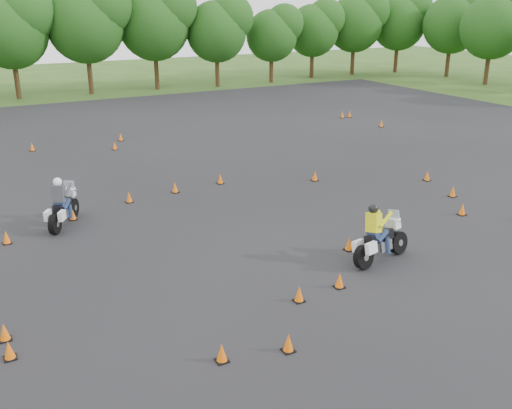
{
  "coord_description": "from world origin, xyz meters",
  "views": [
    {
      "loc": [
        -9.19,
        -12.86,
        8.1
      ],
      "look_at": [
        0.0,
        4.0,
        1.2
      ],
      "focal_mm": 40.0,
      "sensor_mm": 36.0,
      "label": 1
    }
  ],
  "objects": [
    {
      "name": "ground",
      "position": [
        0.0,
        0.0,
        0.0
      ],
      "size": [
        140.0,
        140.0,
        0.0
      ],
      "primitive_type": "plane",
      "color": "#2D5119",
      "rests_on": "ground"
    },
    {
      "name": "rider_yellow",
      "position": [
        2.6,
        0.08,
        0.99
      ],
      "size": [
        2.67,
        1.29,
        1.98
      ],
      "primitive_type": null,
      "rotation": [
        0.0,
        0.0,
        0.21
      ],
      "color": "#CECE12",
      "rests_on": "ground"
    },
    {
      "name": "asphalt_pad",
      "position": [
        0.0,
        6.0,
        0.01
      ],
      "size": [
        62.0,
        62.0,
        0.0
      ],
      "primitive_type": "plane",
      "color": "black",
      "rests_on": "ground"
    },
    {
      "name": "rider_grey",
      "position": [
        -5.91,
        8.4,
        0.98
      ],
      "size": [
        2.01,
        2.53,
        1.94
      ],
      "primitive_type": null,
      "rotation": [
        0.0,
        0.0,
        1.0
      ],
      "color": "#36383D",
      "rests_on": "ground"
    },
    {
      "name": "treeline",
      "position": [
        1.61,
        34.74,
        4.66
      ],
      "size": [
        87.39,
        32.35,
        10.6
      ],
      "color": "#1C4513",
      "rests_on": "ground"
    },
    {
      "name": "traffic_cones",
      "position": [
        -1.23,
        5.88,
        0.23
      ],
      "size": [
        36.11,
        32.45,
        0.45
      ],
      "color": "#E45E09",
      "rests_on": "asphalt_pad"
    }
  ]
}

